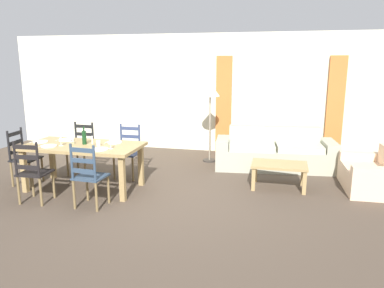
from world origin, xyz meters
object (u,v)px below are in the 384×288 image
(dining_chair_far_right, at_px, (128,151))
(wine_glass_far_left, at_px, (70,135))
(wine_bottle, at_px, (84,137))
(dining_table, at_px, (83,150))
(dining_chair_far_left, at_px, (82,149))
(wine_glass_near_right, at_px, (111,142))
(couch, at_px, (274,153))
(coffee_table, at_px, (279,167))
(standing_lamp, at_px, (210,95))
(wine_glass_near_left, at_px, (61,139))
(coffee_cup_primary, at_px, (98,143))
(dining_chair_near_left, at_px, (33,172))
(armchair_upholstered, at_px, (374,176))
(dining_chair_near_right, at_px, (89,176))
(dining_chair_head_west, at_px, (23,157))

(dining_chair_far_right, relative_size, wine_glass_far_left, 5.96)
(wine_bottle, xyz_separation_m, wine_glass_far_left, (-0.32, 0.11, -0.01))
(dining_table, relative_size, dining_chair_far_left, 1.98)
(dining_chair_far_right, xyz_separation_m, wine_glass_near_right, (0.12, -0.93, 0.38))
(dining_table, height_order, dining_chair_far_right, dining_chair_far_right)
(couch, bearing_deg, coffee_table, -85.14)
(coffee_table, bearing_deg, standing_lamp, 135.93)
(wine_glass_near_left, bearing_deg, dining_chair_far_left, 101.55)
(wine_glass_near_left, bearing_deg, coffee_table, 15.39)
(coffee_cup_primary, bearing_deg, wine_glass_near_right, -25.42)
(dining_chair_far_right, bearing_deg, dining_chair_near_left, -119.49)
(dining_table, xyz_separation_m, armchair_upholstered, (4.66, 1.04, -0.41))
(dining_chair_near_left, distance_m, dining_chair_far_left, 1.52)
(couch, relative_size, coffee_table, 2.61)
(wine_bottle, height_order, wine_glass_near_right, wine_bottle)
(coffee_cup_primary, bearing_deg, armchair_upholstered, 13.71)
(dining_chair_near_right, bearing_deg, wine_glass_near_left, 143.99)
(standing_lamp, bearing_deg, dining_table, -127.63)
(couch, distance_m, coffee_table, 1.22)
(standing_lamp, bearing_deg, dining_chair_near_left, -125.57)
(wine_glass_near_left, xyz_separation_m, coffee_cup_primary, (0.59, 0.13, -0.07))
(dining_chair_near_right, relative_size, dining_chair_far_left, 1.00)
(dining_chair_far_right, relative_size, standing_lamp, 0.59)
(wine_glass_far_left, height_order, coffee_table, wine_glass_far_left)
(dining_table, xyz_separation_m, dining_chair_near_right, (0.49, -0.72, -0.19))
(wine_glass_far_left, bearing_deg, dining_chair_near_right, -47.67)
(dining_chair_far_right, distance_m, couch, 2.86)
(wine_glass_far_left, bearing_deg, dining_chair_far_right, 39.53)
(wine_glass_far_left, height_order, standing_lamp, standing_lamp)
(dining_chair_near_right, xyz_separation_m, dining_chair_far_right, (-0.04, 1.50, 0.00))
(dining_chair_near_left, relative_size, wine_glass_near_left, 5.96)
(dining_chair_near_left, relative_size, coffee_cup_primary, 10.67)
(wine_bottle, bearing_deg, wine_glass_far_left, 160.67)
(coffee_cup_primary, relative_size, couch, 0.04)
(dining_chair_head_west, distance_m, coffee_table, 4.34)
(dining_chair_near_right, distance_m, armchair_upholstered, 4.53)
(wine_glass_far_left, bearing_deg, standing_lamp, 45.62)
(wine_bottle, bearing_deg, dining_chair_near_right, -58.13)
(dining_chair_far_right, xyz_separation_m, standing_lamp, (1.24, 1.41, 0.93))
(wine_glass_near_left, xyz_separation_m, standing_lamp, (1.98, 2.34, 0.55))
(couch, bearing_deg, dining_table, -146.52)
(wine_glass_near_right, bearing_deg, dining_table, 164.97)
(wine_bottle, relative_size, armchair_upholstered, 0.27)
(dining_table, height_order, armchair_upholstered, dining_table)
(wine_bottle, height_order, armchair_upholstered, wine_bottle)
(wine_bottle, distance_m, coffee_cup_primary, 0.30)
(wine_bottle, distance_m, wine_glass_far_left, 0.34)
(dining_chair_head_west, relative_size, armchair_upholstered, 0.81)
(couch, bearing_deg, dining_chair_far_left, -160.78)
(coffee_table, bearing_deg, dining_chair_near_left, -156.61)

